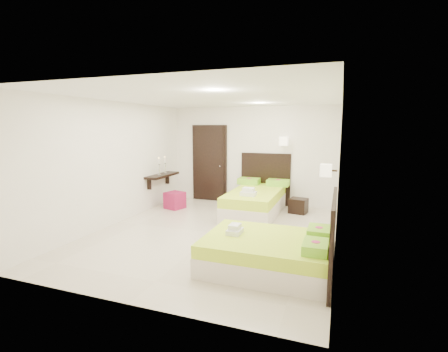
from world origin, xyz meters
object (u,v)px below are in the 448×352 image
(bed_double, at_px, (273,251))
(ottoman, at_px, (175,200))
(nightstand, at_px, (298,206))
(bed_single, at_px, (256,200))

(bed_double, bearing_deg, ottoman, 138.47)
(nightstand, height_order, ottoman, ottoman)
(bed_single, bearing_deg, nightstand, 20.84)
(bed_double, bearing_deg, nightstand, 90.81)
(bed_double, height_order, ottoman, bed_double)
(bed_double, xyz_separation_m, ottoman, (-3.09, 2.73, -0.06))
(ottoman, bearing_deg, bed_double, -41.53)
(bed_double, xyz_separation_m, nightstand, (-0.05, 3.34, -0.10))
(bed_single, xyz_separation_m, ottoman, (-2.08, -0.24, -0.13))
(bed_double, bearing_deg, bed_single, 108.64)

